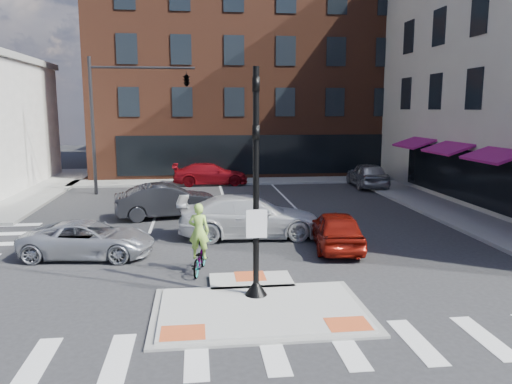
{
  "coord_description": "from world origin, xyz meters",
  "views": [
    {
      "loc": [
        -1.53,
        -12.27,
        5.06
      ],
      "look_at": [
        0.65,
        5.84,
        2.0
      ],
      "focal_mm": 35.0,
      "sensor_mm": 36.0,
      "label": 1
    }
  ],
  "objects": [
    {
      "name": "silver_suv",
      "position": [
        -5.26,
        4.93,
        0.62
      ],
      "size": [
        4.7,
        2.61,
        1.24
      ],
      "primitive_type": "imported",
      "rotation": [
        0.0,
        0.0,
        1.44
      ],
      "color": "silver",
      "rests_on": "ground"
    },
    {
      "name": "cyclist",
      "position": [
        -1.49,
        2.8,
        0.74
      ],
      "size": [
        0.93,
        1.83,
        2.2
      ],
      "rotation": [
        0.0,
        0.0,
        2.95
      ],
      "color": "#3F3F44",
      "rests_on": "ground"
    },
    {
      "name": "ground",
      "position": [
        0.0,
        0.0,
        0.0
      ],
      "size": [
        120.0,
        120.0,
        0.0
      ],
      "primitive_type": "plane",
      "color": "#28282B",
      "rests_on": "ground"
    },
    {
      "name": "sidewalk_n",
      "position": [
        3.0,
        22.0,
        0.07
      ],
      "size": [
        26.0,
        3.0,
        0.15
      ],
      "primitive_type": "cube",
      "color": "gray",
      "rests_on": "ground"
    },
    {
      "name": "bg_car_silver",
      "position": [
        9.5,
        18.74,
        0.81
      ],
      "size": [
        2.2,
        4.84,
        1.61
      ],
      "primitive_type": "imported",
      "rotation": [
        0.0,
        0.0,
        3.08
      ],
      "color": "#A2A4A9",
      "rests_on": "ground"
    },
    {
      "name": "red_sedan",
      "position": [
        3.5,
        4.97,
        0.7
      ],
      "size": [
        2.12,
        4.27,
        1.4
      ],
      "primitive_type": "imported",
      "rotation": [
        0.0,
        0.0,
        3.02
      ],
      "color": "maroon",
      "rests_on": "ground"
    },
    {
      "name": "building_n",
      "position": [
        3.0,
        31.99,
        7.8
      ],
      "size": [
        24.4,
        18.4,
        15.5
      ],
      "color": "#552A1A",
      "rests_on": "ground"
    },
    {
      "name": "building_far_left",
      "position": [
        -4.0,
        52.0,
        5.0
      ],
      "size": [
        10.0,
        12.0,
        10.0
      ],
      "primitive_type": "cube",
      "color": "slate",
      "rests_on": "ground"
    },
    {
      "name": "bg_car_dark",
      "position": [
        -2.91,
        11.0,
        0.79
      ],
      "size": [
        5.02,
        2.5,
        1.58
      ],
      "primitive_type": "imported",
      "rotation": [
        0.0,
        0.0,
        1.75
      ],
      "color": "#28292D",
      "rests_on": "ground"
    },
    {
      "name": "white_pickup",
      "position": [
        0.55,
        7.0,
        0.82
      ],
      "size": [
        5.75,
        2.52,
        1.64
      ],
      "primitive_type": "imported",
      "rotation": [
        0.0,
        0.0,
        1.53
      ],
      "color": "white",
      "rests_on": "ground"
    },
    {
      "name": "signal_pole",
      "position": [
        0.0,
        0.4,
        2.36
      ],
      "size": [
        0.6,
        0.6,
        5.98
      ],
      "color": "black",
      "rests_on": "refuge_island"
    },
    {
      "name": "refuge_island",
      "position": [
        0.0,
        -0.26,
        0.05
      ],
      "size": [
        5.4,
        4.65,
        0.13
      ],
      "color": "gray",
      "rests_on": "ground"
    },
    {
      "name": "bg_car_red",
      "position": [
        -0.61,
        20.99,
        0.72
      ],
      "size": [
        4.98,
        2.02,
        1.44
      ],
      "primitive_type": "imported",
      "rotation": [
        0.0,
        0.0,
        1.57
      ],
      "color": "maroon",
      "rests_on": "ground"
    },
    {
      "name": "mast_arm_signal",
      "position": [
        -3.47,
        18.0,
        6.21
      ],
      "size": [
        6.1,
        2.24,
        8.0
      ],
      "color": "black",
      "rests_on": "ground"
    },
    {
      "name": "building_far_right",
      "position": [
        9.0,
        54.0,
        6.0
      ],
      "size": [
        12.0,
        12.0,
        12.0
      ],
      "primitive_type": "cube",
      "color": "brown",
      "rests_on": "ground"
    },
    {
      "name": "sidewalk_e",
      "position": [
        10.8,
        10.0,
        0.07
      ],
      "size": [
        3.0,
        24.0,
        0.15
      ],
      "primitive_type": "cube",
      "color": "gray",
      "rests_on": "ground"
    }
  ]
}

